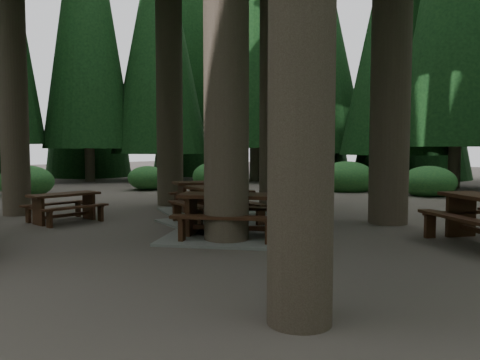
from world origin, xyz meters
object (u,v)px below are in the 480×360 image
Objects in this scene: picnic_table_c at (218,212)px; picnic_table_f at (210,201)px; picnic_table_a at (231,222)px; picnic_table_b at (65,203)px.

picnic_table_c is 0.95× the size of picnic_table_f.
picnic_table_f is (-2.80, 2.51, -0.01)m from picnic_table_a.
picnic_table_f reaches higher than picnic_table_b.
picnic_table_f is (1.55, 3.44, -0.16)m from picnic_table_b.
picnic_table_f is (-1.58, 1.51, -0.00)m from picnic_table_c.
picnic_table_c is 2.19m from picnic_table_f.
picnic_table_a is 1.95× the size of picnic_table_b.
picnic_table_a reaches higher than picnic_table_f.
picnic_table_a is at bearing -74.19° from picnic_table_b.
picnic_table_b is (-4.35, -0.92, 0.15)m from picnic_table_a.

